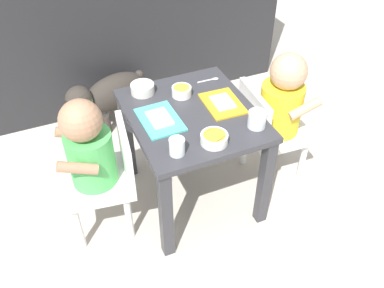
% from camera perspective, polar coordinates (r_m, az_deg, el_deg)
% --- Properties ---
extents(ground_plane, '(7.00, 7.00, 0.00)m').
position_cam_1_polar(ground_plane, '(1.96, -0.00, -6.79)').
color(ground_plane, beige).
extents(kitchen_cabinet_back, '(1.79, 0.39, 1.02)m').
position_cam_1_polar(kitchen_cabinet_back, '(2.46, -9.73, 17.77)').
color(kitchen_cabinet_back, '#232326').
rests_on(kitchen_cabinet_back, ground).
extents(dining_table, '(0.49, 0.56, 0.47)m').
position_cam_1_polar(dining_table, '(1.70, -0.00, 1.87)').
color(dining_table, '#333338').
rests_on(dining_table, ground).
extents(seated_child_left, '(0.32, 0.32, 0.64)m').
position_cam_1_polar(seated_child_left, '(1.60, -13.36, -1.33)').
color(seated_child_left, white).
rests_on(seated_child_left, ground).
extents(seated_child_right, '(0.30, 0.30, 0.64)m').
position_cam_1_polar(seated_child_right, '(1.85, 11.84, 5.26)').
color(seated_child_right, white).
rests_on(seated_child_right, ground).
extents(dog, '(0.47, 0.27, 0.31)m').
position_cam_1_polar(dog, '(2.28, -11.39, 6.70)').
color(dog, '#332D28').
rests_on(dog, ground).
extents(food_tray_left, '(0.15, 0.21, 0.02)m').
position_cam_1_polar(food_tray_left, '(1.61, -4.45, 3.44)').
color(food_tray_left, '#4CC6BC').
rests_on(food_tray_left, dining_table).
extents(food_tray_right, '(0.15, 0.19, 0.02)m').
position_cam_1_polar(food_tray_right, '(1.69, 4.16, 5.63)').
color(food_tray_right, gold).
rests_on(food_tray_right, dining_table).
extents(water_cup_left, '(0.07, 0.07, 0.06)m').
position_cam_1_polar(water_cup_left, '(1.58, 8.85, 3.23)').
color(water_cup_left, white).
rests_on(water_cup_left, dining_table).
extents(water_cup_right, '(0.06, 0.06, 0.06)m').
position_cam_1_polar(water_cup_right, '(1.44, -2.05, -0.49)').
color(water_cup_right, white).
rests_on(water_cup_right, dining_table).
extents(cereal_bowl_left_side, '(0.08, 0.08, 0.04)m').
position_cam_1_polar(cereal_bowl_left_side, '(1.73, -1.43, 7.23)').
color(cereal_bowl_left_side, white).
rests_on(cereal_bowl_left_side, dining_table).
extents(veggie_bowl_far, '(0.10, 0.10, 0.04)m').
position_cam_1_polar(veggie_bowl_far, '(1.76, -6.77, 7.56)').
color(veggie_bowl_far, silver).
rests_on(veggie_bowl_far, dining_table).
extents(cereal_bowl_right_side, '(0.10, 0.10, 0.04)m').
position_cam_1_polar(cereal_bowl_right_side, '(1.49, 3.13, 0.80)').
color(cereal_bowl_right_side, white).
rests_on(cereal_bowl_right_side, dining_table).
extents(spoon_by_left_tray, '(0.10, 0.02, 0.01)m').
position_cam_1_polar(spoon_by_left_tray, '(1.84, 2.49, 8.74)').
color(spoon_by_left_tray, silver).
rests_on(spoon_by_left_tray, dining_table).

